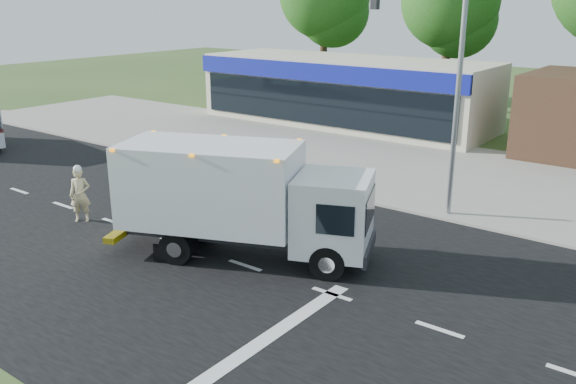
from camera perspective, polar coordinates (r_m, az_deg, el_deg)
ground at (r=17.87m, az=-4.02°, el=-6.91°), size 120.00×120.00×0.00m
road_asphalt at (r=17.87m, az=-4.03°, el=-6.90°), size 60.00×14.00×0.02m
sidewalk at (r=24.21m, az=8.73°, el=-0.26°), size 60.00×2.40×0.12m
parking_apron at (r=29.28m, az=14.15°, el=2.44°), size 60.00×9.00×0.02m
lane_markings at (r=16.15m, az=-3.51°, el=-9.65°), size 55.20×7.00×0.01m
ems_box_truck at (r=17.90m, az=-4.72°, el=-0.13°), size 8.03×5.12×3.42m
emergency_worker at (r=22.18m, az=-18.88°, el=-0.17°), size 0.82×0.81×2.02m
retail_strip_mall at (r=38.11m, az=5.36°, el=9.40°), size 18.00×6.20×4.00m
traffic_signal_pole at (r=21.66m, az=14.12°, el=10.52°), size 3.51×0.25×8.00m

